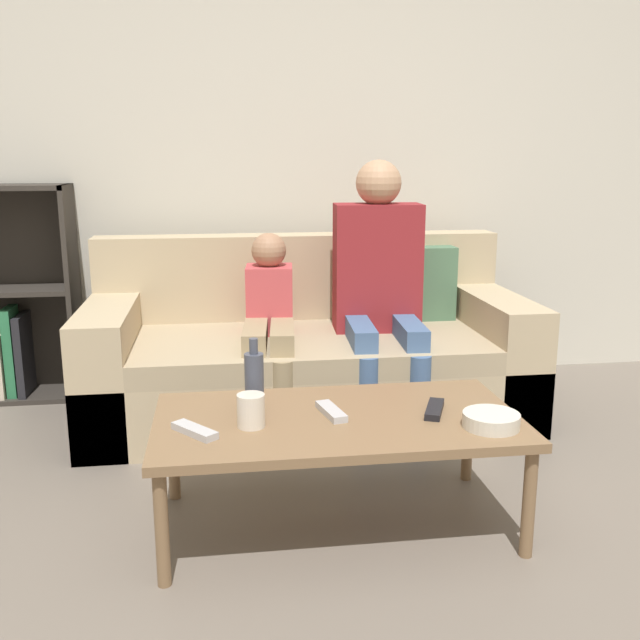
{
  "coord_description": "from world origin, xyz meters",
  "views": [
    {
      "loc": [
        -0.52,
        -1.31,
        1.19
      ],
      "look_at": [
        -0.15,
        1.32,
        0.58
      ],
      "focal_mm": 40.0,
      "sensor_mm": 36.0,
      "label": 1
    }
  ],
  "objects_px": {
    "tv_remote_1": "(331,411)",
    "person_adult": "(379,275)",
    "bookshelf": "(9,314)",
    "snack_bowl": "(491,420)",
    "coffee_table": "(337,426)",
    "tv_remote_0": "(195,431)",
    "cup_near": "(251,411)",
    "person_child": "(269,322)",
    "tv_remote_2": "(435,409)",
    "bottle": "(254,382)",
    "couch": "(309,357)"
  },
  "relations": [
    {
      "from": "bookshelf",
      "to": "snack_bowl",
      "type": "distance_m",
      "value": 2.5
    },
    {
      "from": "coffee_table",
      "to": "snack_bowl",
      "type": "distance_m",
      "value": 0.48
    },
    {
      "from": "tv_remote_2",
      "to": "bottle",
      "type": "relative_size",
      "value": 0.7
    },
    {
      "from": "person_child",
      "to": "bottle",
      "type": "xyz_separation_m",
      "value": [
        -0.11,
        -0.86,
        0.01
      ]
    },
    {
      "from": "bookshelf",
      "to": "person_adult",
      "type": "relative_size",
      "value": 0.9
    },
    {
      "from": "tv_remote_0",
      "to": "tv_remote_2",
      "type": "height_order",
      "value": "same"
    },
    {
      "from": "tv_remote_2",
      "to": "person_child",
      "type": "bearing_deg",
      "value": 139.27
    },
    {
      "from": "coffee_table",
      "to": "tv_remote_0",
      "type": "relative_size",
      "value": 7.16
    },
    {
      "from": "bookshelf",
      "to": "tv_remote_1",
      "type": "relative_size",
      "value": 6.0
    },
    {
      "from": "person_adult",
      "to": "tv_remote_0",
      "type": "bearing_deg",
      "value": -123.15
    },
    {
      "from": "couch",
      "to": "tv_remote_1",
      "type": "relative_size",
      "value": 11.26
    },
    {
      "from": "person_child",
      "to": "tv_remote_1",
      "type": "xyz_separation_m",
      "value": [
        0.13,
        -0.9,
        -0.09
      ]
    },
    {
      "from": "person_child",
      "to": "person_adult",
      "type": "bearing_deg",
      "value": 13.88
    },
    {
      "from": "cup_near",
      "to": "tv_remote_2",
      "type": "height_order",
      "value": "cup_near"
    },
    {
      "from": "couch",
      "to": "coffee_table",
      "type": "relative_size",
      "value": 1.71
    },
    {
      "from": "couch",
      "to": "person_adult",
      "type": "height_order",
      "value": "person_adult"
    },
    {
      "from": "bookshelf",
      "to": "snack_bowl",
      "type": "height_order",
      "value": "bookshelf"
    },
    {
      "from": "bookshelf",
      "to": "tv_remote_0",
      "type": "xyz_separation_m",
      "value": [
        0.95,
        -1.6,
        -0.03
      ]
    },
    {
      "from": "bookshelf",
      "to": "tv_remote_0",
      "type": "distance_m",
      "value": 1.86
    },
    {
      "from": "person_child",
      "to": "couch",
      "type": "bearing_deg",
      "value": 43.34
    },
    {
      "from": "tv_remote_0",
      "to": "person_adult",
      "type": "bearing_deg",
      "value": 14.06
    },
    {
      "from": "person_adult",
      "to": "tv_remote_1",
      "type": "distance_m",
      "value": 1.08
    },
    {
      "from": "tv_remote_1",
      "to": "person_child",
      "type": "bearing_deg",
      "value": 86.09
    },
    {
      "from": "tv_remote_0",
      "to": "snack_bowl",
      "type": "xyz_separation_m",
      "value": [
        0.9,
        -0.07,
        0.01
      ]
    },
    {
      "from": "cup_near",
      "to": "person_adult",
      "type": "bearing_deg",
      "value": 58.79
    },
    {
      "from": "couch",
      "to": "bookshelf",
      "type": "relative_size",
      "value": 1.88
    },
    {
      "from": "coffee_table",
      "to": "cup_near",
      "type": "bearing_deg",
      "value": -170.06
    },
    {
      "from": "bookshelf",
      "to": "tv_remote_2",
      "type": "relative_size",
      "value": 6.03
    },
    {
      "from": "bookshelf",
      "to": "cup_near",
      "type": "distance_m",
      "value": 1.93
    },
    {
      "from": "cup_near",
      "to": "tv_remote_1",
      "type": "relative_size",
      "value": 0.58
    },
    {
      "from": "person_adult",
      "to": "bottle",
      "type": "height_order",
      "value": "person_adult"
    },
    {
      "from": "tv_remote_1",
      "to": "snack_bowl",
      "type": "xyz_separation_m",
      "value": [
        0.47,
        -0.18,
        0.01
      ]
    },
    {
      "from": "person_adult",
      "to": "person_child",
      "type": "relative_size",
      "value": 1.38
    },
    {
      "from": "couch",
      "to": "tv_remote_2",
      "type": "distance_m",
      "value": 1.12
    },
    {
      "from": "snack_bowl",
      "to": "couch",
      "type": "bearing_deg",
      "value": 108.33
    },
    {
      "from": "tv_remote_0",
      "to": "bottle",
      "type": "xyz_separation_m",
      "value": [
        0.19,
        0.15,
        0.1
      ]
    },
    {
      "from": "person_child",
      "to": "snack_bowl",
      "type": "bearing_deg",
      "value": -55.57
    },
    {
      "from": "snack_bowl",
      "to": "bottle",
      "type": "bearing_deg",
      "value": 162.83
    },
    {
      "from": "tv_remote_1",
      "to": "person_adult",
      "type": "bearing_deg",
      "value": 56.77
    },
    {
      "from": "tv_remote_2",
      "to": "tv_remote_1",
      "type": "bearing_deg",
      "value": -162.11
    },
    {
      "from": "coffee_table",
      "to": "tv_remote_0",
      "type": "height_order",
      "value": "tv_remote_0"
    },
    {
      "from": "coffee_table",
      "to": "person_child",
      "type": "relative_size",
      "value": 1.36
    },
    {
      "from": "person_adult",
      "to": "coffee_table",
      "type": "bearing_deg",
      "value": -106.32
    },
    {
      "from": "bookshelf",
      "to": "cup_near",
      "type": "relative_size",
      "value": 10.26
    },
    {
      "from": "person_child",
      "to": "bottle",
      "type": "height_order",
      "value": "person_child"
    },
    {
      "from": "person_child",
      "to": "tv_remote_0",
      "type": "xyz_separation_m",
      "value": [
        -0.3,
        -1.01,
        -0.09
      ]
    },
    {
      "from": "person_adult",
      "to": "tv_remote_0",
      "type": "xyz_separation_m",
      "value": [
        -0.8,
        -1.08,
        -0.28
      ]
    },
    {
      "from": "bookshelf",
      "to": "coffee_table",
      "type": "bearing_deg",
      "value": -47.26
    },
    {
      "from": "bookshelf",
      "to": "tv_remote_2",
      "type": "distance_m",
      "value": 2.3
    },
    {
      "from": "bookshelf",
      "to": "person_child",
      "type": "distance_m",
      "value": 1.39
    }
  ]
}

